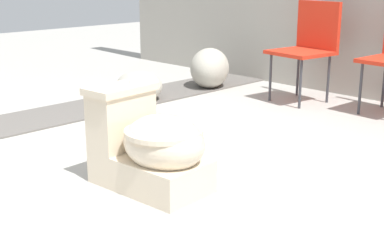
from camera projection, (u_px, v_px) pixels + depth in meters
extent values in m
plane|color=#A8A59E|center=(100.00, 178.00, 2.88)|extent=(14.00, 14.00, 0.00)
cube|color=#605B56|center=(55.00, 115.00, 4.12)|extent=(0.56, 8.00, 0.01)
cube|color=beige|center=(150.00, 171.00, 2.74)|extent=(0.62, 0.38, 0.17)
ellipsoid|color=beige|center=(164.00, 143.00, 2.63)|extent=(0.46, 0.39, 0.28)
cylinder|color=beige|center=(164.00, 132.00, 2.61)|extent=(0.42, 0.42, 0.03)
cube|color=beige|center=(121.00, 120.00, 2.81)|extent=(0.20, 0.35, 0.30)
cube|color=beige|center=(120.00, 89.00, 2.76)|extent=(0.23, 0.38, 0.04)
cylinder|color=silver|center=(132.00, 82.00, 2.82)|extent=(0.02, 0.02, 0.01)
cube|color=red|center=(301.00, 53.00, 4.46)|extent=(0.50, 0.50, 0.03)
cube|color=red|center=(318.00, 25.00, 4.51)|extent=(0.44, 0.10, 0.40)
cylinder|color=#38383D|center=(300.00, 84.00, 4.29)|extent=(0.02, 0.02, 0.40)
cylinder|color=#38383D|center=(270.00, 77.00, 4.55)|extent=(0.02, 0.02, 0.40)
cylinder|color=#38383D|center=(328.00, 79.00, 4.48)|extent=(0.02, 0.02, 0.40)
cylinder|color=#38383D|center=(298.00, 73.00, 4.74)|extent=(0.02, 0.02, 0.40)
cylinder|color=#38383D|center=(360.00, 89.00, 4.11)|extent=(0.02, 0.02, 0.40)
cylinder|color=#38383D|center=(384.00, 83.00, 4.32)|extent=(0.02, 0.02, 0.40)
ellipsoid|color=#ADA899|center=(210.00, 68.00, 5.06)|extent=(0.58, 0.60, 0.38)
ellipsoid|color=#ADA899|center=(139.00, 86.00, 4.57)|extent=(0.53, 0.48, 0.25)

